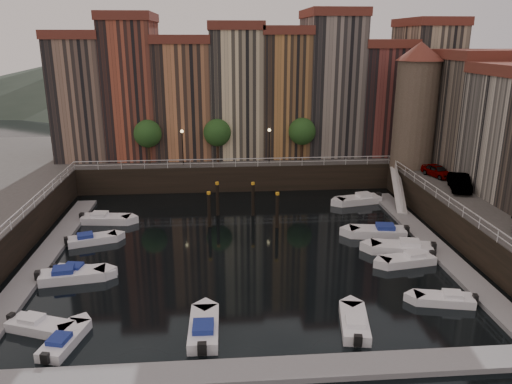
{
  "coord_description": "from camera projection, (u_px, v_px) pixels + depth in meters",
  "views": [
    {
      "loc": [
        -2.09,
        -39.46,
        17.17
      ],
      "look_at": [
        1.4,
        4.0,
        3.66
      ],
      "focal_mm": 35.0,
      "sensor_mm": 36.0,
      "label": 1
    }
  ],
  "objects": [
    {
      "name": "boat_right_0",
      "position": [
        445.0,
        299.0,
        33.6
      ],
      "size": [
        4.18,
        2.25,
        0.94
      ],
      "rotation": [
        0.0,
        0.0,
        2.93
      ],
      "color": "white",
      "rests_on": "ground"
    },
    {
      "name": "boat_left_3",
      "position": [
        91.0,
        239.0,
        43.51
      ],
      "size": [
        4.45,
        2.76,
        1.0
      ],
      "rotation": [
        0.0,
        0.0,
        0.31
      ],
      "color": "white",
      "rests_on": "ground"
    },
    {
      "name": "boat_near_0",
      "position": [
        64.0,
        341.0,
        28.97
      ],
      "size": [
        2.36,
        4.21,
        0.94
      ],
      "rotation": [
        0.0,
        0.0,
        1.33
      ],
      "color": "white",
      "rests_on": "ground"
    },
    {
      "name": "gangway",
      "position": [
        398.0,
        187.0,
        53.07
      ],
      "size": [
        2.78,
        8.32,
        3.73
      ],
      "color": "white",
      "rests_on": "ground"
    },
    {
      "name": "boat_left_2",
      "position": [
        79.0,
        272.0,
        37.47
      ],
      "size": [
        4.43,
        2.26,
        0.99
      ],
      "rotation": [
        0.0,
        0.0,
        -0.18
      ],
      "color": "white",
      "rests_on": "ground"
    },
    {
      "name": "boat_right_3",
      "position": [
        379.0,
        232.0,
        45.02
      ],
      "size": [
        5.35,
        2.57,
        1.2
      ],
      "rotation": [
        0.0,
        0.0,
        3.0
      ],
      "color": "white",
      "rests_on": "ground"
    },
    {
      "name": "mooring_pilings",
      "position": [
        239.0,
        205.0,
        48.36
      ],
      "size": [
        6.72,
        4.24,
        3.78
      ],
      "color": "black",
      "rests_on": "ground"
    },
    {
      "name": "railings",
      "position": [
        240.0,
        188.0,
        46.34
      ],
      "size": [
        36.08,
        34.04,
        0.52
      ],
      "color": "white",
      "rests_on": "ground"
    },
    {
      "name": "dock_right",
      "position": [
        431.0,
        243.0,
        43.04
      ],
      "size": [
        2.0,
        28.0,
        0.35
      ],
      "primitive_type": "cube",
      "color": "gray",
      "rests_on": "ground"
    },
    {
      "name": "boat_left_1",
      "position": [
        71.0,
        275.0,
        36.84
      ],
      "size": [
        5.04,
        2.47,
        1.13
      ],
      "rotation": [
        0.0,
        0.0,
        0.15
      ],
      "color": "white",
      "rests_on": "ground"
    },
    {
      "name": "boat_right_1",
      "position": [
        409.0,
        260.0,
        39.48
      ],
      "size": [
        4.65,
        2.33,
        1.04
      ],
      "rotation": [
        0.0,
        0.0,
        3.31
      ],
      "color": "white",
      "rests_on": "ground"
    },
    {
      "name": "boat_near_3",
      "position": [
        354.0,
        323.0,
        30.69
      ],
      "size": [
        2.34,
        4.59,
        1.03
      ],
      "rotation": [
        0.0,
        0.0,
        1.4
      ],
      "color": "white",
      "rests_on": "ground"
    },
    {
      "name": "dock_left",
      "position": [
        46.0,
        256.0,
        40.57
      ],
      "size": [
        2.0,
        28.0,
        0.35
      ],
      "primitive_type": "cube",
      "color": "gray",
      "rests_on": "ground"
    },
    {
      "name": "street_lamps",
      "position": [
        226.0,
        140.0,
        57.36
      ],
      "size": [
        10.36,
        0.36,
        4.18
      ],
      "color": "black",
      "rests_on": "quay_far"
    },
    {
      "name": "boat_left_0",
      "position": [
        39.0,
        326.0,
        30.47
      ],
      "size": [
        4.34,
        2.88,
        0.98
      ],
      "rotation": [
        0.0,
        0.0,
        -0.36
      ],
      "color": "white",
      "rests_on": "ground"
    },
    {
      "name": "quay_far",
      "position": [
        233.0,
        159.0,
        67.12
      ],
      "size": [
        80.0,
        20.0,
        3.0
      ],
      "primitive_type": "cube",
      "color": "black",
      "rests_on": "ground"
    },
    {
      "name": "car_a",
      "position": [
        437.0,
        172.0,
        52.61
      ],
      "size": [
        2.62,
        4.12,
        1.3
      ],
      "primitive_type": "imported",
      "rotation": [
        0.0,
        0.0,
        0.3
      ],
      "color": "gray",
      "rests_on": "quay_right"
    },
    {
      "name": "far_terrace",
      "position": [
        259.0,
        90.0,
        62.19
      ],
      "size": [
        48.7,
        10.3,
        17.5
      ],
      "color": "#896A57",
      "rests_on": "quay_far"
    },
    {
      "name": "ground",
      "position": [
        244.0,
        247.0,
        42.81
      ],
      "size": [
        200.0,
        200.0,
        0.0
      ],
      "primitive_type": "plane",
      "color": "black",
      "rests_on": "ground"
    },
    {
      "name": "corner_tower",
      "position": [
        416.0,
        104.0,
        55.12
      ],
      "size": [
        5.2,
        5.2,
        13.8
      ],
      "color": "#6B5B4C",
      "rests_on": "quay_right"
    },
    {
      "name": "promenade_trees",
      "position": [
        223.0,
        133.0,
        58.09
      ],
      "size": [
        21.2,
        3.2,
        5.2
      ],
      "color": "black",
      "rests_on": "quay_far"
    },
    {
      "name": "boat_left_4",
      "position": [
        105.0,
        219.0,
        48.31
      ],
      "size": [
        4.95,
        2.27,
        1.11
      ],
      "rotation": [
        0.0,
        0.0,
        -0.11
      ],
      "color": "white",
      "rests_on": "ground"
    },
    {
      "name": "mountains",
      "position": [
        228.0,
        71.0,
        145.33
      ],
      "size": [
        145.0,
        100.0,
        18.0
      ],
      "color": "#2D382D",
      "rests_on": "ground"
    },
    {
      "name": "boat_right_2",
      "position": [
        403.0,
        248.0,
        41.55
      ],
      "size": [
        5.37,
        2.93,
        1.2
      ],
      "rotation": [
        0.0,
        0.0,
        2.92
      ],
      "color": "white",
      "rests_on": "ground"
    },
    {
      "name": "car_b",
      "position": [
        459.0,
        183.0,
        47.92
      ],
      "size": [
        2.94,
        4.97,
        1.55
      ],
      "primitive_type": "imported",
      "rotation": [
        0.0,
        0.0,
        -0.3
      ],
      "color": "gray",
      "rests_on": "quay_right"
    },
    {
      "name": "boat_right_4",
      "position": [
        359.0,
        200.0,
        54.02
      ],
      "size": [
        5.17,
        2.81,
        1.16
      ],
      "rotation": [
        0.0,
        0.0,
        3.36
      ],
      "color": "white",
      "rests_on": "ground"
    },
    {
      "name": "dock_near",
      "position": [
        261.0,
        371.0,
        26.57
      ],
      "size": [
        30.0,
        2.0,
        0.35
      ],
      "primitive_type": "cube",
      "color": "gray",
      "rests_on": "ground"
    },
    {
      "name": "boat_near_1",
      "position": [
        204.0,
        329.0,
        30.04
      ],
      "size": [
        1.85,
        4.85,
        1.11
      ],
      "rotation": [
        0.0,
        0.0,
        1.55
      ],
      "color": "white",
      "rests_on": "ground"
    }
  ]
}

